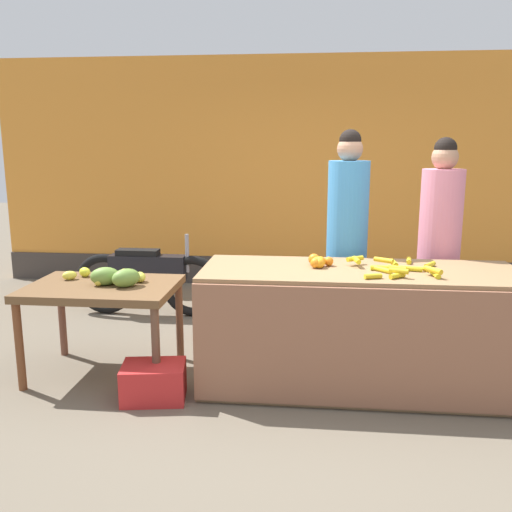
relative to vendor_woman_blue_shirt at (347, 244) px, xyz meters
name	(u,v)px	position (x,y,z in m)	size (l,w,h in m)	color
ground_plane	(297,382)	(-0.38, -0.66, -0.96)	(24.00, 24.00, 0.00)	#665B4C
market_wall_back	(306,176)	(-0.38, 2.35, 0.42)	(7.84, 0.23, 2.83)	orange
fruit_stall_counter	(358,329)	(0.06, -0.67, -0.51)	(2.29, 0.85, 0.90)	olive
side_table_wooden	(103,295)	(-1.89, -0.66, -0.32)	(1.12, 0.79, 0.73)	brown
banana_bunch_pile	(398,267)	(0.33, -0.69, -0.04)	(0.66, 0.65, 0.07)	gold
orange_pile	(319,261)	(-0.24, -0.60, -0.03)	(0.19, 0.19, 0.08)	orange
mango_papaya_pile	(114,277)	(-1.79, -0.65, -0.17)	(0.72, 0.46, 0.14)	yellow
vendor_woman_blue_shirt	(347,244)	(0.00, 0.00, 0.00)	(0.34, 0.34, 1.90)	#33333D
vendor_woman_pink_shirt	(439,250)	(0.75, 0.00, -0.03)	(0.34, 0.34, 1.84)	#33333D
parked_motorcycle	(148,278)	(-2.00, 0.86, -0.56)	(1.60, 0.18, 0.88)	black
produce_crate	(154,382)	(-1.38, -1.05, -0.83)	(0.44, 0.32, 0.26)	red
produce_sack	(225,311)	(-1.07, 0.20, -0.69)	(0.36, 0.30, 0.55)	maroon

